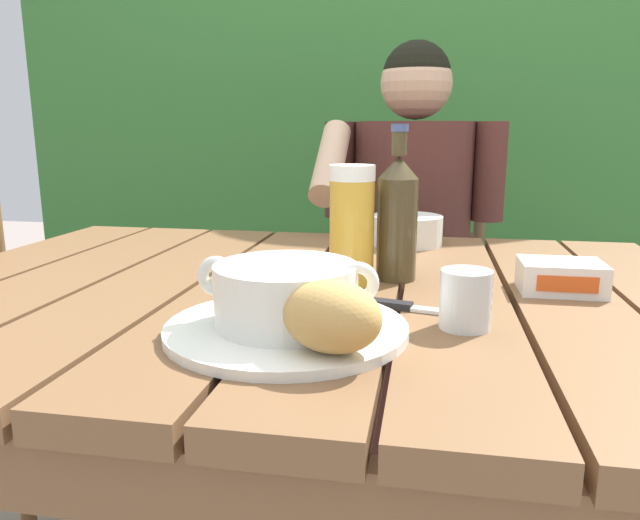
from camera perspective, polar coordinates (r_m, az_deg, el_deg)
name	(u,v)px	position (r m, az deg, el deg)	size (l,w,h in m)	color
dining_table	(349,339)	(0.96, 2.81, -7.63)	(1.45, 0.94, 0.77)	brown
hedge_backdrop	(461,60)	(2.81, 13.49, 18.34)	(3.31, 0.97, 2.99)	#346E30
chair_near_diner	(410,297)	(1.88, 8.74, -3.60)	(0.46, 0.44, 1.03)	brown
person_eating	(410,236)	(1.63, 8.67, 2.30)	(0.48, 0.47, 1.25)	#502924
serving_plate	(287,328)	(0.72, -3.26, -6.62)	(0.29, 0.29, 0.01)	white
soup_bowl	(286,293)	(0.70, -3.31, -3.18)	(0.22, 0.17, 0.08)	white
bread_roll	(332,316)	(0.62, 1.14, -5.47)	(0.13, 0.11, 0.08)	tan
beer_glass	(350,225)	(0.93, 2.89, 3.42)	(0.07, 0.07, 0.19)	gold
beer_bottle	(397,216)	(0.96, 7.49, 4.25)	(0.07, 0.07, 0.25)	#443820
water_glass_small	(466,299)	(0.75, 13.90, -3.71)	(0.06, 0.06, 0.07)	silver
butter_tub	(561,277)	(0.96, 22.27, -1.50)	(0.12, 0.09, 0.05)	white
table_knife	(410,307)	(0.82, 8.69, -4.55)	(0.15, 0.05, 0.01)	silver
diner_bowl	(407,230)	(1.28, 8.38, 2.89)	(0.15, 0.15, 0.06)	white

